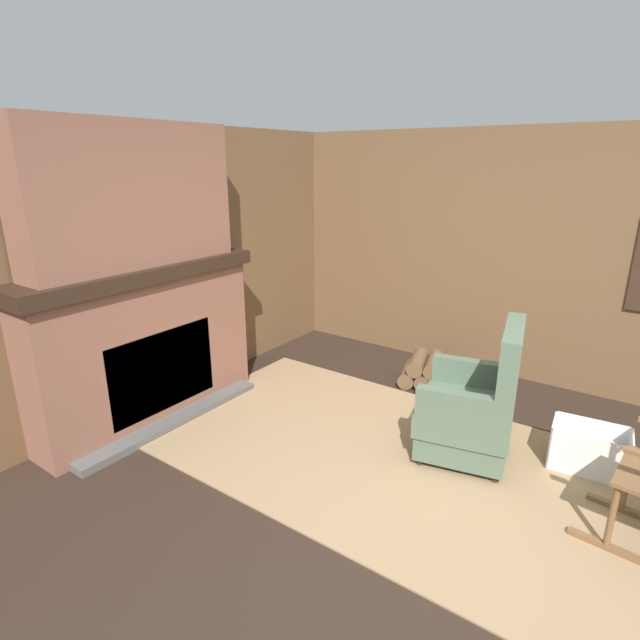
# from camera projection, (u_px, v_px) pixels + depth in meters

# --- Properties ---
(ground_plane) EXTENTS (14.00, 14.00, 0.00)m
(ground_plane) POSITION_uv_depth(u_px,v_px,m) (411.00, 529.00, 2.92)
(ground_plane) COLOR #2D2119
(wood_panel_wall_left) EXTENTS (0.06, 5.74, 2.36)m
(wood_panel_wall_left) POSITION_uv_depth(u_px,v_px,m) (123.00, 276.00, 3.99)
(wood_panel_wall_left) COLOR brown
(wood_panel_wall_left) RESTS_ON ground
(wood_panel_wall_back) EXTENTS (5.74, 0.09, 2.36)m
(wood_panel_wall_back) POSITION_uv_depth(u_px,v_px,m) (545.00, 261.00, 4.56)
(wood_panel_wall_back) COLOR brown
(wood_panel_wall_back) RESTS_ON ground
(fireplace_hearth) EXTENTS (0.59, 1.99, 1.29)m
(fireplace_hearth) POSITION_uv_depth(u_px,v_px,m) (148.00, 345.00, 4.03)
(fireplace_hearth) COLOR brown
(fireplace_hearth) RESTS_ON ground
(chimney_breast) EXTENTS (0.34, 1.67, 1.05)m
(chimney_breast) POSITION_uv_depth(u_px,v_px,m) (130.00, 195.00, 3.67)
(chimney_breast) COLOR brown
(chimney_breast) RESTS_ON fireplace_hearth
(area_rug) EXTENTS (3.70, 2.02, 0.01)m
(area_rug) POSITION_uv_depth(u_px,v_px,m) (394.00, 457.00, 3.62)
(area_rug) COLOR #997A56
(area_rug) RESTS_ON ground
(armchair) EXTENTS (0.76, 0.81, 1.02)m
(armchair) POSITION_uv_depth(u_px,v_px,m) (473.00, 410.00, 3.55)
(armchair) COLOR #516651
(armchair) RESTS_ON ground
(firewood_stack) EXTENTS (0.56, 0.54, 0.28)m
(firewood_stack) POSITION_uv_depth(u_px,v_px,m) (425.00, 371.00, 4.79)
(firewood_stack) COLOR brown
(firewood_stack) RESTS_ON ground
(laundry_basket) EXTENTS (0.52, 0.35, 0.32)m
(laundry_basket) POSITION_uv_depth(u_px,v_px,m) (589.00, 449.00, 3.44)
(laundry_basket) COLOR white
(laundry_basket) RESTS_ON ground
(oil_lamp_vase) EXTENTS (0.10, 0.10, 0.31)m
(oil_lamp_vase) POSITION_uv_depth(u_px,v_px,m) (52.00, 264.00, 3.34)
(oil_lamp_vase) COLOR #B24C42
(oil_lamp_vase) RESTS_ON fireplace_hearth
(storage_case) EXTENTS (0.16, 0.20, 0.15)m
(storage_case) POSITION_uv_depth(u_px,v_px,m) (167.00, 250.00, 4.08)
(storage_case) COLOR brown
(storage_case) RESTS_ON fireplace_hearth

